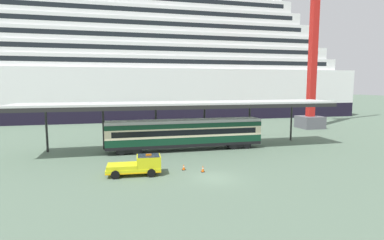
{
  "coord_description": "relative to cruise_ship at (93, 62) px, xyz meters",
  "views": [
    {
      "loc": [
        -8.38,
        -26.09,
        8.72
      ],
      "look_at": [
        -0.01,
        8.75,
        4.5
      ],
      "focal_mm": 28.04,
      "sensor_mm": 36.0,
      "label": 1
    }
  ],
  "objects": [
    {
      "name": "ground_plane",
      "position": [
        15.0,
        -55.92,
        -14.64
      ],
      "size": [
        400.0,
        400.0,
        0.0
      ],
      "primitive_type": "plane",
      "color": "#566D59"
    },
    {
      "name": "cruise_ship",
      "position": [
        0.0,
        0.0,
        0.0
      ],
      "size": [
        139.21,
        22.91,
        41.27
      ],
      "color": "black",
      "rests_on": "ground"
    },
    {
      "name": "platform_canopy",
      "position": [
        14.96,
        -42.99,
        -8.51
      ],
      "size": [
        42.49,
        5.99,
        6.42
      ],
      "color": "silver",
      "rests_on": "ground"
    },
    {
      "name": "train_carriage",
      "position": [
        14.96,
        -43.44,
        -12.34
      ],
      "size": [
        20.66,
        2.81,
        4.11
      ],
      "color": "black",
      "rests_on": "ground"
    },
    {
      "name": "service_truck",
      "position": [
        8.24,
        -53.2,
        -13.66
      ],
      "size": [
        5.31,
        2.49,
        2.02
      ],
      "color": "yellow",
      "rests_on": "ground"
    },
    {
      "name": "traffic_cone_near",
      "position": [
        12.8,
        -52.64,
        -14.35
      ],
      "size": [
        0.36,
        0.36,
        0.6
      ],
      "color": "black",
      "rests_on": "ground"
    },
    {
      "name": "traffic_cone_mid",
      "position": [
        14.52,
        -53.77,
        -14.32
      ],
      "size": [
        0.36,
        0.36,
        0.67
      ],
      "color": "black",
      "rests_on": "ground"
    },
    {
      "name": "dockside_crane",
      "position": [
        44.15,
        -29.14,
        4.85
      ],
      "size": [
        10.86,
        4.4,
        61.06
      ],
      "color": "#595960",
      "rests_on": "ground"
    }
  ]
}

